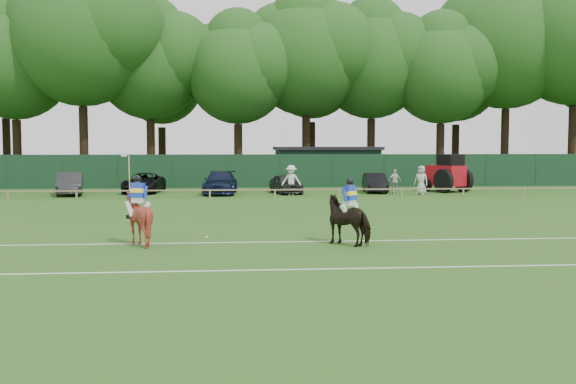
{
  "coord_description": "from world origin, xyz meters",
  "views": [
    {
      "loc": [
        -1.83,
        -23.45,
        3.33
      ],
      "look_at": [
        0.5,
        3.0,
        1.4
      ],
      "focal_mm": 42.0,
      "sensor_mm": 36.0,
      "label": 1
    }
  ],
  "objects": [
    {
      "name": "horse_chestnut",
      "position": [
        -4.8,
        -1.2,
        0.87
      ],
      "size": [
        1.76,
        1.88,
        1.74
      ],
      "primitive_type": "imported",
      "rotation": [
        0.0,
        0.0,
        2.89
      ],
      "color": "maroon",
      "rests_on": "ground"
    },
    {
      "name": "sedan_grey",
      "position": [
        -12.02,
        20.8,
        0.72
      ],
      "size": [
        2.3,
        4.58,
        1.44
      ],
      "primitive_type": "imported",
      "rotation": [
        0.0,
        0.0,
        0.18
      ],
      "color": "#313033",
      "rests_on": "ground"
    },
    {
      "name": "pitch_rail",
      "position": [
        0.0,
        18.0,
        0.45
      ],
      "size": [
        62.1,
        0.1,
        0.5
      ],
      "color": "#997F5B",
      "rests_on": "ground"
    },
    {
      "name": "tractor",
      "position": [
        13.07,
        21.35,
        1.22
      ],
      "size": [
        3.14,
        3.63,
        2.58
      ],
      "rotation": [
        0.0,
        0.0,
        0.43
      ],
      "color": "#A60F19",
      "rests_on": "ground"
    },
    {
      "name": "ground",
      "position": [
        0.0,
        0.0,
        0.0
      ],
      "size": [
        160.0,
        160.0,
        0.0
      ],
      "primitive_type": "plane",
      "color": "#1E4C14",
      "rests_on": "ground"
    },
    {
      "name": "perimeter_fence",
      "position": [
        0.0,
        27.0,
        1.25
      ],
      "size": [
        92.08,
        0.08,
        2.5
      ],
      "color": "#14351E",
      "rests_on": "ground"
    },
    {
      "name": "spectator_right",
      "position": [
        10.6,
        19.2,
        0.94
      ],
      "size": [
        1.09,
        1.03,
        1.87
      ],
      "primitive_type": "imported",
      "rotation": [
        0.0,
        0.0,
        -0.65
      ],
      "color": "beige",
      "rests_on": "ground"
    },
    {
      "name": "sedan_navy",
      "position": [
        -2.39,
        20.92,
        0.73
      ],
      "size": [
        2.38,
        5.18,
        1.47
      ],
      "primitive_type": "imported",
      "rotation": [
        0.0,
        0.0,
        -0.06
      ],
      "color": "black",
      "rests_on": "ground"
    },
    {
      "name": "estate_black",
      "position": [
        8.04,
        21.37,
        0.65
      ],
      "size": [
        1.72,
        4.06,
        1.3
      ],
      "primitive_type": "imported",
      "rotation": [
        0.0,
        0.0,
        -0.09
      ],
      "color": "black",
      "rests_on": "ground"
    },
    {
      "name": "utility_shed",
      "position": [
        6.0,
        30.0,
        1.54
      ],
      "size": [
        8.4,
        4.4,
        3.04
      ],
      "color": "#14331E",
      "rests_on": "ground"
    },
    {
      "name": "spectator_left",
      "position": [
        2.14,
        19.29,
        0.96
      ],
      "size": [
        1.31,
        0.85,
        1.93
      ],
      "primitive_type": "imported",
      "rotation": [
        0.0,
        0.0,
        -0.11
      ],
      "color": "white",
      "rests_on": "ground"
    },
    {
      "name": "rider_dark",
      "position": [
        2.13,
        -1.74,
        1.55
      ],
      "size": [
        0.77,
        0.75,
        1.41
      ],
      "rotation": [
        0.0,
        0.0,
        3.91
      ],
      "color": "silver",
      "rests_on": "ground"
    },
    {
      "name": "rider_chestnut",
      "position": [
        -4.81,
        -1.21,
        1.65
      ],
      "size": [
        0.93,
        0.7,
        2.05
      ],
      "rotation": [
        0.0,
        0.0,
        2.89
      ],
      "color": "silver",
      "rests_on": "ground"
    },
    {
      "name": "pitch_lines",
      "position": [
        0.0,
        -3.5,
        0.01
      ],
      "size": [
        60.0,
        5.1,
        0.01
      ],
      "color": "silver",
      "rests_on": "ground"
    },
    {
      "name": "hatch_grey",
      "position": [
        1.93,
        20.89,
        0.65
      ],
      "size": [
        2.28,
        4.06,
        1.3
      ],
      "primitive_type": "imported",
      "rotation": [
        0.0,
        0.0,
        0.2
      ],
      "color": "#2D2C2F",
      "rests_on": "ground"
    },
    {
      "name": "spectator_mid",
      "position": [
        9.16,
        20.45,
        0.8
      ],
      "size": [
        1.0,
        0.59,
        1.6
      ],
      "primitive_type": "imported",
      "rotation": [
        0.0,
        0.0,
        0.22
      ],
      "color": "silver",
      "rests_on": "ground"
    },
    {
      "name": "polo_ball",
      "position": [
        -2.62,
        0.06,
        0.04
      ],
      "size": [
        0.09,
        0.09,
        0.09
      ],
      "primitive_type": "sphere",
      "color": "silver",
      "rests_on": "ground"
    },
    {
      "name": "horse_dark",
      "position": [
        2.12,
        -1.73,
        0.81
      ],
      "size": [
        1.97,
        1.99,
        1.63
      ],
      "primitive_type": "imported",
      "rotation": [
        0.0,
        0.0,
        3.91
      ],
      "color": "black",
      "rests_on": "ground"
    },
    {
      "name": "tree_row",
      "position": [
        2.0,
        35.0,
        0.0
      ],
      "size": [
        96.0,
        12.0,
        21.0
      ],
      "primitive_type": null,
      "color": "#26561C",
      "rests_on": "ground"
    },
    {
      "name": "suv_black",
      "position": [
        -7.52,
        22.23,
        0.66
      ],
      "size": [
        2.69,
        4.98,
        1.33
      ],
      "primitive_type": "imported",
      "rotation": [
        0.0,
        0.0,
        -0.1
      ],
      "color": "black",
      "rests_on": "ground"
    }
  ]
}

